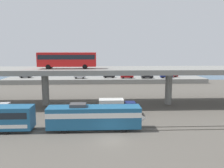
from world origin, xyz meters
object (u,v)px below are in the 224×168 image
object	(u,v)px
parked_car_5	(166,76)
transit_bus_on_overpass	(67,59)
parked_car_1	(147,76)
parked_car_6	(80,76)
train_locomotive	(99,116)
service_truck_west	(116,106)
parked_car_4	(127,76)
parked_car_3	(109,76)
parked_car_2	(26,76)
parked_car_0	(171,75)

from	to	relation	value
parked_car_5	transit_bus_on_overpass	bearing A→B (deg)	-131.78
parked_car_1	parked_car_6	xyz separation A→B (m)	(-24.41, 0.72, -0.00)
train_locomotive	service_truck_west	xyz separation A→B (m)	(3.13, 7.94, -0.56)
transit_bus_on_overpass	parked_car_4	xyz separation A→B (m)	(16.40, 34.46, -7.81)
train_locomotive	parked_car_6	world-z (taller)	train_locomotive
train_locomotive	parked_car_5	distance (m)	54.73
parked_car_1	parked_car_3	xyz separation A→B (m)	(-13.65, 2.38, -0.00)
parked_car_5	parked_car_3	bearing A→B (deg)	175.51
parked_car_1	parked_car_4	bearing A→B (deg)	175.06
service_truck_west	parked_car_2	distance (m)	53.79
parked_car_2	parked_car_4	xyz separation A→B (m)	(37.44, -3.02, 0.00)
service_truck_west	parked_car_1	xyz separation A→B (m)	(13.77, 40.41, 0.79)
parked_car_2	parked_car_5	world-z (taller)	same
parked_car_0	service_truck_west	bearing A→B (deg)	-118.51
parked_car_0	parked_car_1	bearing A→B (deg)	-160.85
transit_bus_on_overpass	parked_car_6	bearing A→B (deg)	-88.64
parked_car_4	parked_car_6	bearing A→B (deg)	-0.32
train_locomotive	service_truck_west	world-z (taller)	train_locomotive
parked_car_1	parked_car_2	xyz separation A→B (m)	(-44.63, 3.65, -0.00)
service_truck_west	parked_car_1	bearing A→B (deg)	71.18
service_truck_west	parked_car_1	size ratio (longest dim) A/B	1.61
service_truck_west	parked_car_5	xyz separation A→B (m)	(21.07, 41.14, 0.79)
transit_bus_on_overpass	parked_car_1	distance (m)	41.98
transit_bus_on_overpass	service_truck_west	world-z (taller)	transit_bus_on_overpass
parked_car_0	parked_car_1	size ratio (longest dim) A/B	1.08
train_locomotive	transit_bus_on_overpass	world-z (taller)	transit_bus_on_overpass
parked_car_0	parked_car_4	distance (m)	17.50
train_locomotive	parked_car_5	xyz separation A→B (m)	(24.20, 49.08, 0.23)
parked_car_0	parked_car_2	distance (m)	54.71
parked_car_6	parked_car_2	bearing A→B (deg)	171.76
parked_car_3	parked_car_5	world-z (taller)	same
parked_car_6	parked_car_0	bearing A→B (deg)	4.61
parked_car_0	parked_car_5	bearing A→B (deg)	-135.09
parked_car_4	parked_car_3	bearing A→B (deg)	-15.22
transit_bus_on_overpass	parked_car_5	xyz separation A→B (m)	(30.89, 34.57, -7.82)
service_truck_west	parked_car_5	size ratio (longest dim) A/B	1.51
service_truck_west	parked_car_0	bearing A→B (deg)	61.49
transit_bus_on_overpass	parked_car_0	xyz separation A→B (m)	(33.66, 37.34, -7.81)
parked_car_2	train_locomotive	bearing A→B (deg)	-61.93
parked_car_1	parked_car_6	size ratio (longest dim) A/B	1.03
parked_car_2	parked_car_1	bearing A→B (deg)	-4.67
parked_car_2	service_truck_west	bearing A→B (deg)	-54.99
parked_car_2	parked_car_5	bearing A→B (deg)	-3.21
service_truck_west	parked_car_6	bearing A→B (deg)	104.51
parked_car_2	parked_car_4	size ratio (longest dim) A/B	0.92
parked_car_5	service_truck_west	bearing A→B (deg)	-117.12
transit_bus_on_overpass	parked_car_0	bearing A→B (deg)	-132.04
train_locomotive	parked_car_3	xyz separation A→B (m)	(3.24, 50.73, 0.23)
parked_car_4	parked_car_5	distance (m)	14.49
transit_bus_on_overpass	parked_car_3	distance (m)	38.36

